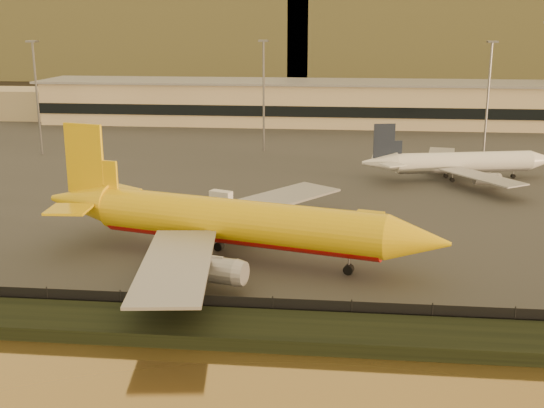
{
  "coord_description": "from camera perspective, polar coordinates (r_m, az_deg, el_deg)",
  "views": [
    {
      "loc": [
        8.81,
        -77.07,
        29.6
      ],
      "look_at": [
        -0.76,
        12.0,
        5.57
      ],
      "focal_mm": 45.0,
      "sensor_mm": 36.0,
      "label": 1
    }
  ],
  "objects": [
    {
      "name": "apron_light_masts",
      "position": [
        152.83,
        8.55,
        9.63
      ],
      "size": [
        152.2,
        12.2,
        25.4
      ],
      "color": "slate",
      "rests_on": "tarmac"
    },
    {
      "name": "dhl_cargo_jet",
      "position": [
        86.18,
        -3.43,
        -1.55
      ],
      "size": [
        54.0,
        51.81,
        16.32
      ],
      "rotation": [
        0.0,
        0.0,
        -0.25
      ],
      "color": "yellow",
      "rests_on": "tarmac"
    },
    {
      "name": "white_narrowbody_jet",
      "position": [
        135.27,
        15.48,
        3.34
      ],
      "size": [
        38.26,
        36.7,
        11.08
      ],
      "rotation": [
        0.0,
        0.0,
        0.22
      ],
      "color": "white",
      "rests_on": "tarmac"
    },
    {
      "name": "tarmac",
      "position": [
        174.8,
        3.17,
        5.28
      ],
      "size": [
        320.0,
        220.0,
        0.2
      ],
      "primitive_type": "cube",
      "color": "#2D2D2D",
      "rests_on": "ground"
    },
    {
      "name": "perimeter_fence",
      "position": [
        70.59,
        -1.57,
        -8.63
      ],
      "size": [
        300.0,
        0.05,
        2.2
      ],
      "primitive_type": "cube",
      "color": "black",
      "rests_on": "tarmac"
    },
    {
      "name": "ground",
      "position": [
        83.03,
        -0.37,
        -5.87
      ],
      "size": [
        900.0,
        900.0,
        0.0
      ],
      "primitive_type": "plane",
      "color": "black",
      "rests_on": "ground"
    },
    {
      "name": "embankment",
      "position": [
        67.24,
        -2.03,
        -10.45
      ],
      "size": [
        320.0,
        7.0,
        1.4
      ],
      "primitive_type": "cube",
      "color": "black",
      "rests_on": "ground"
    },
    {
      "name": "terminal_building",
      "position": [
        205.29,
        -0.44,
        8.48
      ],
      "size": [
        202.0,
        25.0,
        12.6
      ],
      "color": "#C8AB8B",
      "rests_on": "tarmac"
    },
    {
      "name": "distant_hills",
      "position": [
        418.12,
        2.16,
        15.25
      ],
      "size": [
        470.0,
        160.0,
        70.0
      ],
      "color": "brown",
      "rests_on": "ground"
    },
    {
      "name": "gse_vehicle_white",
      "position": [
        115.72,
        -4.29,
        0.69
      ],
      "size": [
        4.12,
        2.93,
        1.69
      ],
      "primitive_type": "cube",
      "rotation": [
        0.0,
        0.0,
        -0.37
      ],
      "color": "white",
      "rests_on": "tarmac"
    },
    {
      "name": "gse_vehicle_yellow",
      "position": [
        103.23,
        8.21,
        -1.15
      ],
      "size": [
        4.47,
        2.87,
        1.86
      ],
      "primitive_type": "cube",
      "rotation": [
        0.0,
        0.0,
        -0.26
      ],
      "color": "yellow",
      "rests_on": "tarmac"
    }
  ]
}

